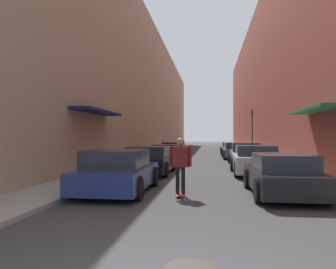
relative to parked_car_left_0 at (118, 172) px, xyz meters
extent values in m
plane|color=#38383A|center=(2.45, 20.34, -0.63)|extent=(150.18, 150.18, 0.00)
cube|color=gray|center=(-1.94, 27.17, -0.57)|extent=(1.80, 68.26, 0.12)
cube|color=gray|center=(6.84, 27.17, -0.57)|extent=(1.80, 68.26, 0.12)
cube|color=tan|center=(-4.84, 27.17, 6.05)|extent=(4.00, 68.26, 13.37)
cube|color=#141947|center=(-2.44, 4.98, 2.27)|extent=(1.00, 4.80, 0.12)
cube|color=brown|center=(9.74, 27.17, 7.21)|extent=(4.00, 68.26, 15.68)
cube|color=#1E6038|center=(7.34, 4.98, 2.27)|extent=(1.00, 4.80, 0.12)
cube|color=navy|center=(0.00, 0.06, -0.15)|extent=(1.94, 4.30, 0.60)
cube|color=#232833|center=(0.00, -0.15, 0.42)|extent=(1.68, 2.25, 0.54)
cylinder|color=black|center=(-0.92, 1.38, -0.30)|extent=(0.18, 0.66, 0.66)
cylinder|color=black|center=(0.92, 1.38, -0.30)|extent=(0.18, 0.66, 0.66)
cylinder|color=black|center=(-0.92, -1.26, -0.30)|extent=(0.18, 0.66, 0.66)
cylinder|color=black|center=(0.92, -1.26, -0.30)|extent=(0.18, 0.66, 0.66)
cube|color=black|center=(0.04, 5.19, -0.14)|extent=(1.97, 4.40, 0.63)
cube|color=#232833|center=(0.04, 4.97, 0.41)|extent=(1.72, 2.29, 0.46)
cylinder|color=black|center=(-0.92, 6.55, -0.30)|extent=(0.18, 0.67, 0.67)
cylinder|color=black|center=(0.99, 6.55, -0.30)|extent=(0.18, 0.67, 0.67)
cylinder|color=black|center=(-0.92, 3.83, -0.30)|extent=(0.18, 0.67, 0.67)
cylinder|color=black|center=(0.99, 3.83, -0.30)|extent=(0.18, 0.67, 0.67)
cube|color=#515459|center=(0.11, 11.28, -0.17)|extent=(1.93, 4.80, 0.56)
cube|color=#232833|center=(0.11, 11.04, 0.35)|extent=(1.65, 2.51, 0.46)
cylinder|color=black|center=(-0.77, 12.75, -0.30)|extent=(0.18, 0.67, 0.67)
cylinder|color=black|center=(0.99, 12.75, -0.30)|extent=(0.18, 0.67, 0.67)
cylinder|color=black|center=(-0.77, 9.81, -0.30)|extent=(0.18, 0.67, 0.67)
cylinder|color=black|center=(0.99, 9.81, -0.30)|extent=(0.18, 0.67, 0.67)
cube|color=maroon|center=(-0.10, 16.38, -0.15)|extent=(1.79, 4.28, 0.64)
cube|color=#232833|center=(-0.10, 16.17, 0.41)|extent=(1.54, 2.24, 0.49)
cylinder|color=black|center=(-0.93, 17.70, -0.33)|extent=(0.18, 0.61, 0.61)
cylinder|color=black|center=(0.73, 17.70, -0.33)|extent=(0.18, 0.61, 0.61)
cylinder|color=black|center=(-0.93, 15.07, -0.33)|extent=(0.18, 0.61, 0.61)
cylinder|color=black|center=(0.73, 15.07, -0.33)|extent=(0.18, 0.61, 0.61)
cube|color=black|center=(4.92, 0.06, -0.16)|extent=(1.74, 4.09, 0.58)
cube|color=#232833|center=(4.92, -0.15, 0.36)|extent=(1.53, 2.13, 0.47)
cylinder|color=black|center=(4.07, 1.33, -0.31)|extent=(0.18, 0.66, 0.66)
cylinder|color=black|center=(5.77, 1.33, -0.31)|extent=(0.18, 0.66, 0.66)
cylinder|color=black|center=(4.07, -1.21, -0.31)|extent=(0.18, 0.66, 0.66)
cylinder|color=black|center=(5.77, -1.21, -0.31)|extent=(0.18, 0.66, 0.66)
cube|color=#B7B7BC|center=(4.85, 5.46, -0.10)|extent=(2.00, 4.32, 0.69)
cube|color=#232833|center=(4.85, 5.25, 0.47)|extent=(1.72, 2.27, 0.45)
cylinder|color=black|center=(3.93, 6.79, -0.29)|extent=(0.18, 0.69, 0.69)
cylinder|color=black|center=(5.78, 6.79, -0.29)|extent=(0.18, 0.69, 0.69)
cylinder|color=black|center=(3.93, 4.14, -0.29)|extent=(0.18, 0.69, 0.69)
cylinder|color=black|center=(5.78, 4.14, -0.29)|extent=(0.18, 0.69, 0.69)
cube|color=#515459|center=(4.93, 10.38, -0.12)|extent=(1.83, 4.12, 0.67)
cube|color=#232833|center=(4.93, 10.18, 0.46)|extent=(1.58, 2.16, 0.51)
cylinder|color=black|center=(4.08, 11.65, -0.31)|extent=(0.18, 0.65, 0.65)
cylinder|color=black|center=(5.78, 11.65, -0.31)|extent=(0.18, 0.65, 0.65)
cylinder|color=black|center=(4.08, 9.12, -0.31)|extent=(0.18, 0.65, 0.65)
cylinder|color=black|center=(5.78, 9.12, -0.31)|extent=(0.18, 0.65, 0.65)
cube|color=#515459|center=(4.80, 16.19, -0.13)|extent=(1.89, 4.46, 0.61)
cube|color=#232833|center=(4.80, 15.97, 0.41)|extent=(1.65, 2.32, 0.48)
cylinder|color=black|center=(3.89, 17.56, -0.28)|extent=(0.18, 0.72, 0.72)
cylinder|color=black|center=(5.71, 17.56, -0.28)|extent=(0.18, 0.72, 0.72)
cylinder|color=black|center=(3.89, 14.81, -0.28)|extent=(0.18, 0.72, 0.72)
cylinder|color=black|center=(5.71, 14.81, -0.28)|extent=(0.18, 0.72, 0.72)
cube|color=navy|center=(4.82, 21.39, -0.16)|extent=(1.88, 4.25, 0.56)
cube|color=#232833|center=(4.82, 21.18, 0.36)|extent=(1.64, 2.21, 0.47)
cylinder|color=black|center=(3.91, 22.70, -0.28)|extent=(0.18, 0.72, 0.72)
cylinder|color=black|center=(5.73, 22.70, -0.28)|extent=(0.18, 0.72, 0.72)
cylinder|color=black|center=(3.91, 20.07, -0.28)|extent=(0.18, 0.72, 0.72)
cylinder|color=black|center=(5.73, 20.07, -0.28)|extent=(0.18, 0.72, 0.72)
cube|color=#B2231E|center=(1.98, -0.47, -0.57)|extent=(0.20, 0.78, 0.02)
cylinder|color=beige|center=(1.91, -0.22, -0.61)|extent=(0.03, 0.06, 0.06)
cylinder|color=beige|center=(2.06, -0.22, -0.61)|extent=(0.03, 0.06, 0.06)
cylinder|color=beige|center=(1.91, -0.72, -0.61)|extent=(0.03, 0.06, 0.06)
cylinder|color=beige|center=(2.06, -0.72, -0.61)|extent=(0.03, 0.06, 0.06)
cylinder|color=black|center=(1.90, -0.47, -0.17)|extent=(0.12, 0.12, 0.77)
cylinder|color=black|center=(2.06, -0.47, -0.17)|extent=(0.12, 0.12, 0.77)
cube|color=maroon|center=(1.98, -0.47, 0.51)|extent=(0.46, 0.21, 0.59)
sphere|color=#8C664C|center=(1.98, -0.47, 0.93)|extent=(0.25, 0.25, 0.25)
cylinder|color=maroon|center=(1.71, -0.47, 0.51)|extent=(0.09, 0.09, 0.56)
cylinder|color=maroon|center=(2.26, -0.47, 0.51)|extent=(0.09, 0.09, 0.56)
cylinder|color=#332D28|center=(2.58, -5.64, -0.63)|extent=(0.70, 0.70, 0.02)
cylinder|color=#2D2D2D|center=(6.34, 18.18, 1.42)|extent=(0.10, 0.10, 3.86)
cube|color=#332D0F|center=(6.34, 18.18, 3.12)|extent=(0.16, 0.16, 0.45)
sphere|color=red|center=(6.34, 18.09, 3.23)|extent=(0.11, 0.11, 0.11)
camera|label=1|loc=(2.84, -9.89, 1.09)|focal=35.00mm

